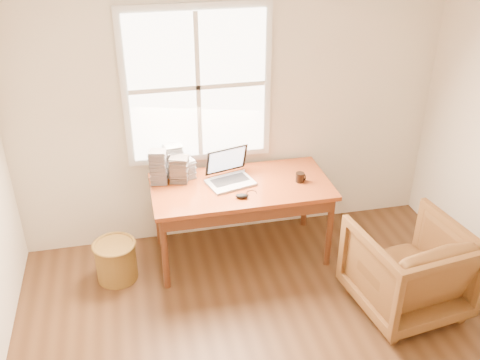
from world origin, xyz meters
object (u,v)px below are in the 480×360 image
(desk, at_px, (241,187))
(coffee_mug, at_px, (300,177))
(wicker_stool, at_px, (116,261))
(armchair, at_px, (408,268))
(cd_stack_a, at_px, (173,160))
(laptop, at_px, (230,169))

(desk, height_order, coffee_mug, coffee_mug)
(wicker_stool, bearing_deg, desk, 5.77)
(armchair, bearing_deg, cd_stack_a, -45.24)
(desk, distance_m, armchair, 1.57)
(armchair, distance_m, laptop, 1.70)
(desk, relative_size, armchair, 1.89)
(armchair, height_order, cd_stack_a, cd_stack_a)
(wicker_stool, distance_m, cd_stack_a, 1.03)
(desk, distance_m, laptop, 0.19)
(coffee_mug, bearing_deg, laptop, 163.08)
(wicker_stool, xyz_separation_m, coffee_mug, (1.69, 0.06, 0.62))
(cd_stack_a, bearing_deg, armchair, -37.38)
(desk, relative_size, wicker_stool, 4.49)
(armchair, relative_size, cd_stack_a, 2.81)
(desk, bearing_deg, armchair, -40.65)
(cd_stack_a, bearing_deg, desk, -29.62)
(wicker_stool, xyz_separation_m, cd_stack_a, (0.60, 0.44, 0.72))
(laptop, xyz_separation_m, coffee_mug, (0.62, -0.10, -0.11))
(desk, bearing_deg, laptop, 157.13)
(coffee_mug, bearing_deg, desk, 165.59)
(wicker_stool, height_order, cd_stack_a, cd_stack_a)
(desk, xyz_separation_m, coffee_mug, (0.53, -0.06, 0.06))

